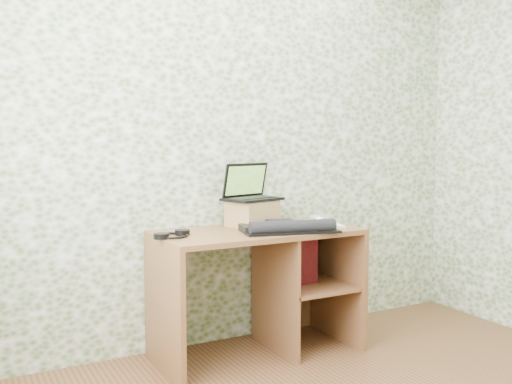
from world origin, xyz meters
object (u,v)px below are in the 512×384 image
riser (252,213)px  notepad (318,224)px  keyboard (287,227)px  laptop (250,191)px  desk (266,272)px

riser → notepad: riser is taller
keyboard → notepad: (0.31, 0.13, -0.02)m
keyboard → laptop: bearing=115.2°
riser → desk: bearing=-74.0°
riser → keyboard: 0.30m
desk → riser: (-0.03, 0.12, 0.35)m
keyboard → notepad: size_ratio=1.71×
riser → keyboard: (0.07, -0.29, -0.05)m
laptop → desk: bearing=-93.1°
notepad → keyboard: bearing=-144.9°
desk → riser: riser is taller
keyboard → notepad: bearing=35.9°
riser → notepad: size_ratio=0.82×
laptop → notepad: laptop is taller
desk → riser: 0.37m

